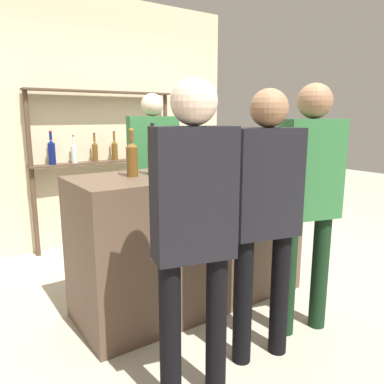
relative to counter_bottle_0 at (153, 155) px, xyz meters
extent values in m
plane|color=#B2A893|center=(0.32, -0.02, -1.21)|extent=(16.00, 16.00, 0.00)
cube|color=brown|center=(0.32, -0.02, -0.67)|extent=(1.82, 0.69, 1.06)
cube|color=beige|center=(0.32, 1.92, 0.19)|extent=(3.42, 0.12, 2.80)
cylinder|color=#4C3828|center=(-0.48, 1.74, -0.33)|extent=(0.05, 0.05, 1.75)
cylinder|color=#4C3828|center=(1.13, 1.74, -0.33)|extent=(0.05, 0.05, 1.75)
cube|color=#4C3828|center=(0.32, 1.74, 0.54)|extent=(1.66, 0.18, 0.02)
cube|color=#4C3828|center=(0.32, 1.74, -0.24)|extent=(1.66, 0.18, 0.02)
cylinder|color=#0F1956|center=(-0.27, 1.74, -0.12)|extent=(0.08, 0.08, 0.22)
cone|color=#0F1956|center=(-0.27, 1.74, 0.01)|extent=(0.08, 0.08, 0.03)
cylinder|color=#0F1956|center=(-0.27, 1.74, 0.07)|extent=(0.03, 0.03, 0.09)
cylinder|color=maroon|center=(-0.27, 1.74, 0.12)|extent=(0.03, 0.03, 0.01)
cylinder|color=silver|center=(-0.03, 1.74, -0.14)|extent=(0.06, 0.06, 0.18)
cone|color=silver|center=(-0.03, 1.74, -0.03)|extent=(0.06, 0.06, 0.03)
cylinder|color=silver|center=(-0.03, 1.74, 0.02)|extent=(0.02, 0.02, 0.08)
cylinder|color=maroon|center=(-0.03, 1.74, 0.06)|extent=(0.03, 0.03, 0.01)
cylinder|color=brown|center=(0.20, 1.74, -0.14)|extent=(0.06, 0.06, 0.19)
cone|color=brown|center=(0.20, 1.74, -0.03)|extent=(0.06, 0.06, 0.03)
cylinder|color=brown|center=(0.20, 1.74, 0.03)|extent=(0.02, 0.02, 0.09)
cylinder|color=black|center=(0.20, 1.74, 0.08)|extent=(0.03, 0.03, 0.01)
cylinder|color=brown|center=(0.44, 1.74, -0.14)|extent=(0.07, 0.07, 0.19)
cone|color=brown|center=(0.44, 1.74, -0.02)|extent=(0.07, 0.07, 0.03)
cylinder|color=brown|center=(0.44, 1.74, 0.04)|extent=(0.03, 0.03, 0.10)
cylinder|color=#232328|center=(0.44, 1.74, 0.10)|extent=(0.03, 0.03, 0.01)
cylinder|color=silver|center=(0.67, 1.74, -0.13)|extent=(0.07, 0.07, 0.21)
cone|color=silver|center=(0.67, 1.74, -0.01)|extent=(0.07, 0.07, 0.03)
cylinder|color=silver|center=(0.67, 1.74, 0.05)|extent=(0.03, 0.03, 0.09)
cylinder|color=#232328|center=(0.67, 1.74, 0.10)|extent=(0.03, 0.03, 0.01)
cylinder|color=black|center=(0.91, 1.74, -0.12)|extent=(0.07, 0.07, 0.23)
cone|color=black|center=(0.91, 1.74, 0.01)|extent=(0.07, 0.07, 0.03)
cylinder|color=black|center=(0.91, 1.74, 0.07)|extent=(0.03, 0.03, 0.10)
cylinder|color=gold|center=(0.91, 1.74, 0.13)|extent=(0.03, 0.03, 0.01)
cylinder|color=black|center=(0.00, 0.00, -0.03)|extent=(0.07, 0.07, 0.23)
cone|color=black|center=(0.00, 0.00, 0.11)|extent=(0.07, 0.07, 0.03)
cylinder|color=black|center=(0.00, 0.00, 0.17)|extent=(0.03, 0.03, 0.09)
cylinder|color=#232328|center=(0.00, 0.00, 0.22)|extent=(0.03, 0.03, 0.01)
cylinder|color=brown|center=(-0.16, 0.01, -0.04)|extent=(0.08, 0.08, 0.21)
cone|color=brown|center=(-0.16, 0.01, 0.08)|extent=(0.08, 0.08, 0.04)
cylinder|color=brown|center=(-0.16, 0.01, 0.14)|extent=(0.03, 0.03, 0.08)
cylinder|color=gold|center=(-0.16, 0.01, 0.18)|extent=(0.03, 0.03, 0.01)
cylinder|color=#0F1956|center=(0.63, -0.11, -0.05)|extent=(0.08, 0.08, 0.19)
cone|color=#0F1956|center=(0.63, -0.11, 0.07)|extent=(0.08, 0.08, 0.03)
cylinder|color=#0F1956|center=(0.63, -0.11, 0.13)|extent=(0.03, 0.03, 0.09)
cylinder|color=black|center=(0.63, -0.11, 0.18)|extent=(0.03, 0.03, 0.01)
cylinder|color=silver|center=(0.87, -0.09, -0.14)|extent=(0.06, 0.06, 0.00)
cylinder|color=silver|center=(0.87, -0.09, -0.10)|extent=(0.01, 0.01, 0.07)
cone|color=silver|center=(0.87, -0.09, -0.02)|extent=(0.08, 0.08, 0.08)
cylinder|color=silver|center=(0.36, -0.01, -0.07)|extent=(0.13, 0.13, 0.15)
sphere|color=tan|center=(0.39, -0.04, -0.08)|extent=(0.02, 0.02, 0.02)
sphere|color=tan|center=(0.36, -0.04, -0.08)|extent=(0.02, 0.02, 0.02)
sphere|color=tan|center=(0.35, 0.03, -0.08)|extent=(0.02, 0.02, 0.02)
sphere|color=tan|center=(0.34, 0.02, -0.12)|extent=(0.02, 0.02, 0.02)
sphere|color=tan|center=(0.38, 0.02, -0.07)|extent=(0.02, 0.02, 0.02)
sphere|color=tan|center=(0.39, 0.04, -0.08)|extent=(0.02, 0.02, 0.02)
sphere|color=tan|center=(0.40, -0.05, -0.12)|extent=(0.02, 0.02, 0.02)
sphere|color=tan|center=(0.37, 0.01, -0.12)|extent=(0.02, 0.02, 0.02)
cylinder|color=black|center=(-0.17, -0.97, -0.81)|extent=(0.11, 0.11, 0.80)
cylinder|color=black|center=(-0.42, -0.91, -0.81)|extent=(0.11, 0.11, 0.80)
cube|color=black|center=(-0.29, -0.94, -0.09)|extent=(0.42, 0.26, 0.63)
sphere|color=beige|center=(-0.29, -0.94, 0.34)|extent=(0.22, 0.22, 0.22)
cylinder|color=black|center=(0.85, -0.84, -0.80)|extent=(0.11, 0.11, 0.82)
cylinder|color=black|center=(0.60, -0.77, -0.80)|extent=(0.11, 0.11, 0.82)
cube|color=#2D6B38|center=(0.72, -0.81, -0.07)|extent=(0.44, 0.28, 0.65)
sphere|color=#936B4C|center=(0.72, -0.81, 0.37)|extent=(0.22, 0.22, 0.22)
cylinder|color=black|center=(0.39, -0.89, -0.81)|extent=(0.11, 0.11, 0.79)
cylinder|color=black|center=(0.14, -0.83, -0.81)|extent=(0.11, 0.11, 0.79)
cube|color=black|center=(0.26, -0.86, -0.10)|extent=(0.44, 0.27, 0.63)
sphere|color=#936B4C|center=(0.26, -0.86, 0.32)|extent=(0.21, 0.21, 0.21)
cylinder|color=black|center=(0.40, 1.05, -0.79)|extent=(0.14, 0.14, 0.83)
cylinder|color=black|center=(0.70, 0.97, -0.79)|extent=(0.14, 0.14, 0.83)
cube|color=#2D6B38|center=(0.55, 1.01, -0.06)|extent=(0.53, 0.33, 0.65)
sphere|color=beige|center=(0.55, 1.01, 0.38)|extent=(0.22, 0.22, 0.22)
camera|label=1|loc=(-1.28, -2.36, 0.27)|focal=35.00mm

